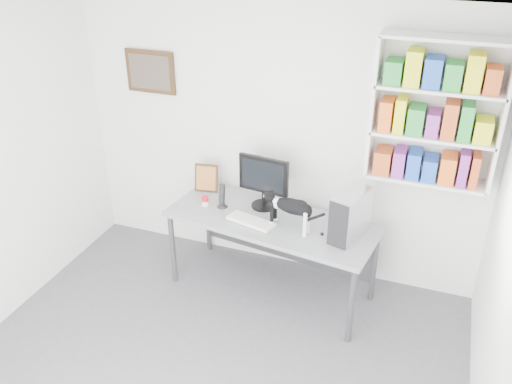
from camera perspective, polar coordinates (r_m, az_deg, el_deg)
room at (r=3.57m, az=-7.94°, el=-6.23°), size 4.01×4.01×2.70m
bookshelf at (r=4.67m, az=18.41°, el=7.91°), size 1.03×0.28×1.24m
wall_art at (r=5.51m, az=-11.05°, el=12.32°), size 0.52×0.04×0.42m
desk at (r=5.17m, az=1.58°, el=-6.67°), size 2.01×1.01×0.80m
monitor at (r=5.03m, az=0.83°, el=1.06°), size 0.52×0.29×0.52m
keyboard at (r=4.89m, az=-0.52°, el=-3.07°), size 0.47×0.27×0.03m
pc_tower at (r=4.66m, az=9.90°, el=-2.43°), size 0.30×0.46×0.42m
speaker at (r=5.10m, az=-3.59°, el=-0.36°), size 0.11×0.11×0.25m
leaning_print at (r=5.40m, az=-5.26°, el=1.54°), size 0.25×0.13×0.29m
soup_can at (r=5.17m, az=-5.37°, el=-0.96°), size 0.08×0.08×0.10m
cat at (r=4.72m, az=3.73°, el=-2.32°), size 0.54×0.23×0.33m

